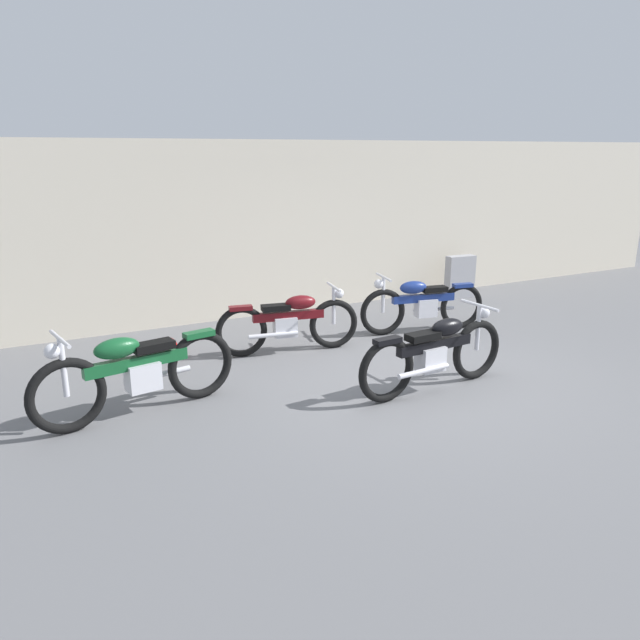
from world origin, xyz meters
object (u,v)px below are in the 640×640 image
(stone_marker, at_px, (460,277))
(motorcycle_maroon, at_px, (290,322))
(motorcycle_blue, at_px, (422,304))
(motorcycle_black, at_px, (435,352))
(helmet, at_px, (168,347))
(motorcycle_green, at_px, (136,372))

(stone_marker, relative_size, motorcycle_maroon, 0.40)
(stone_marker, distance_m, motorcycle_maroon, 4.40)
(stone_marker, height_order, motorcycle_blue, motorcycle_blue)
(stone_marker, height_order, motorcycle_black, motorcycle_black)
(helmet, distance_m, motorcycle_maroon, 1.67)
(stone_marker, bearing_deg, motorcycle_green, -158.12)
(stone_marker, xyz_separation_m, helmet, (-5.69, -0.88, -0.26))
(stone_marker, height_order, helmet, stone_marker)
(motorcycle_black, distance_m, motorcycle_maroon, 2.19)
(motorcycle_black, bearing_deg, motorcycle_blue, 52.98)
(stone_marker, distance_m, motorcycle_black, 4.71)
(motorcycle_blue, bearing_deg, helmet, 1.69)
(stone_marker, bearing_deg, motorcycle_black, -133.21)
(stone_marker, relative_size, motorcycle_black, 0.38)
(helmet, distance_m, motorcycle_blue, 3.78)
(stone_marker, height_order, motorcycle_maroon, motorcycle_maroon)
(motorcycle_black, distance_m, motorcycle_blue, 2.31)
(motorcycle_blue, relative_size, motorcycle_maroon, 1.01)
(motorcycle_black, height_order, motorcycle_maroon, motorcycle_black)
(stone_marker, relative_size, helmet, 2.95)
(helmet, xyz_separation_m, motorcycle_green, (-0.71, -1.69, 0.34))
(motorcycle_green, xyz_separation_m, motorcycle_blue, (4.43, 1.08, -0.04))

